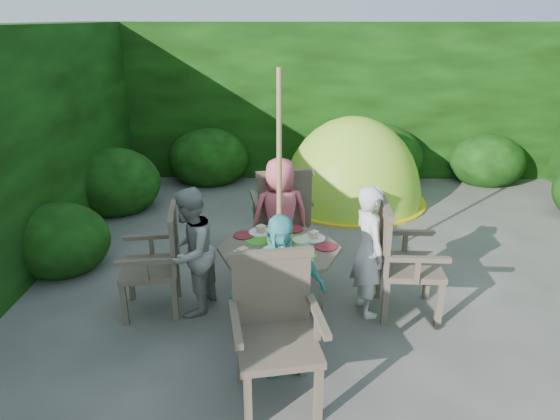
{
  "coord_description": "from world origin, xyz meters",
  "views": [
    {
      "loc": [
        -0.89,
        -4.65,
        2.56
      ],
      "look_at": [
        -0.96,
        -0.22,
        0.85
      ],
      "focal_mm": 32.0,
      "sensor_mm": 36.0,
      "label": 1
    }
  ],
  "objects_px": {
    "garden_chair_left": "(158,260)",
    "child_right": "(369,251)",
    "garden_chair_back": "(282,212)",
    "child_front": "(278,294)",
    "garden_chair_right": "(400,258)",
    "patio_table": "(280,257)",
    "garden_chair_front": "(275,328)",
    "child_left": "(190,252)",
    "parasol_pole": "(279,200)",
    "dome_tent": "(351,201)",
    "child_back": "(280,216)"
  },
  "relations": [
    {
      "from": "garden_chair_left",
      "to": "dome_tent",
      "type": "height_order",
      "value": "dome_tent"
    },
    {
      "from": "parasol_pole",
      "to": "child_back",
      "type": "height_order",
      "value": "parasol_pole"
    },
    {
      "from": "garden_chair_back",
      "to": "child_left",
      "type": "distance_m",
      "value": 1.36
    },
    {
      "from": "garden_chair_back",
      "to": "child_left",
      "type": "relative_size",
      "value": 0.87
    },
    {
      "from": "garden_chair_back",
      "to": "child_right",
      "type": "bearing_deg",
      "value": 115.17
    },
    {
      "from": "parasol_pole",
      "to": "dome_tent",
      "type": "height_order",
      "value": "parasol_pole"
    },
    {
      "from": "parasol_pole",
      "to": "child_left",
      "type": "distance_m",
      "value": 0.95
    },
    {
      "from": "child_front",
      "to": "child_right",
      "type": "bearing_deg",
      "value": 27.53
    },
    {
      "from": "garden_chair_right",
      "to": "garden_chair_front",
      "type": "height_order",
      "value": "garden_chair_front"
    },
    {
      "from": "garden_chair_right",
      "to": "dome_tent",
      "type": "relative_size",
      "value": 0.41
    },
    {
      "from": "garden_chair_right",
      "to": "dome_tent",
      "type": "bearing_deg",
      "value": 3.28
    },
    {
      "from": "child_right",
      "to": "parasol_pole",
      "type": "bearing_deg",
      "value": 76.04
    },
    {
      "from": "patio_table",
      "to": "child_front",
      "type": "relative_size",
      "value": 0.88
    },
    {
      "from": "garden_chair_left",
      "to": "child_front",
      "type": "height_order",
      "value": "child_front"
    },
    {
      "from": "garden_chair_front",
      "to": "dome_tent",
      "type": "distance_m",
      "value": 4.26
    },
    {
      "from": "child_left",
      "to": "child_front",
      "type": "distance_m",
      "value": 1.13
    },
    {
      "from": "parasol_pole",
      "to": "garden_chair_right",
      "type": "bearing_deg",
      "value": 0.54
    },
    {
      "from": "garden_chair_left",
      "to": "child_right",
      "type": "relative_size",
      "value": 0.77
    },
    {
      "from": "garden_chair_front",
      "to": "child_left",
      "type": "relative_size",
      "value": 0.86
    },
    {
      "from": "garden_chair_front",
      "to": "child_back",
      "type": "distance_m",
      "value": 1.89
    },
    {
      "from": "garden_chair_left",
      "to": "parasol_pole",
      "type": "bearing_deg",
      "value": 80.67
    },
    {
      "from": "child_front",
      "to": "parasol_pole",
      "type": "bearing_deg",
      "value": 72.53
    },
    {
      "from": "patio_table",
      "to": "garden_chair_left",
      "type": "height_order",
      "value": "garden_chair_left"
    },
    {
      "from": "garden_chair_front",
      "to": "child_right",
      "type": "xyz_separation_m",
      "value": [
        0.81,
        1.1,
        0.07
      ]
    },
    {
      "from": "child_left",
      "to": "dome_tent",
      "type": "xyz_separation_m",
      "value": [
        1.82,
        3.02,
        -0.6
      ]
    },
    {
      "from": "garden_chair_back",
      "to": "garden_chair_right",
      "type": "bearing_deg",
      "value": 124.11
    },
    {
      "from": "dome_tent",
      "to": "child_left",
      "type": "bearing_deg",
      "value": -118.22
    },
    {
      "from": "parasol_pole",
      "to": "child_back",
      "type": "bearing_deg",
      "value": 90.36
    },
    {
      "from": "garden_chair_left",
      "to": "child_left",
      "type": "bearing_deg",
      "value": 78.89
    },
    {
      "from": "garden_chair_front",
      "to": "child_back",
      "type": "relative_size",
      "value": 0.82
    },
    {
      "from": "child_right",
      "to": "garden_chair_left",
      "type": "bearing_deg",
      "value": 75.66
    },
    {
      "from": "child_left",
      "to": "garden_chair_back",
      "type": "bearing_deg",
      "value": 156.66
    },
    {
      "from": "child_right",
      "to": "child_back",
      "type": "height_order",
      "value": "child_back"
    },
    {
      "from": "garden_chair_left",
      "to": "garden_chair_back",
      "type": "distance_m",
      "value": 1.55
    },
    {
      "from": "parasol_pole",
      "to": "garden_chair_left",
      "type": "bearing_deg",
      "value": 179.7
    },
    {
      "from": "garden_chair_right",
      "to": "patio_table",
      "type": "bearing_deg",
      "value": 92.41
    },
    {
      "from": "parasol_pole",
      "to": "garden_chair_back",
      "type": "distance_m",
      "value": 1.22
    },
    {
      "from": "parasol_pole",
      "to": "garden_chair_back",
      "type": "xyz_separation_m",
      "value": [
        0.01,
        1.09,
        -0.54
      ]
    },
    {
      "from": "parasol_pole",
      "to": "child_left",
      "type": "relative_size",
      "value": 1.84
    },
    {
      "from": "garden_chair_back",
      "to": "child_right",
      "type": "xyz_separation_m",
      "value": [
        0.79,
        -1.08,
        0.06
      ]
    },
    {
      "from": "garden_chair_front",
      "to": "child_front",
      "type": "relative_size",
      "value": 0.8
    },
    {
      "from": "child_left",
      "to": "child_front",
      "type": "relative_size",
      "value": 0.93
    },
    {
      "from": "child_right",
      "to": "child_back",
      "type": "bearing_deg",
      "value": 31.04
    },
    {
      "from": "child_right",
      "to": "dome_tent",
      "type": "bearing_deg",
      "value": -18.46
    },
    {
      "from": "parasol_pole",
      "to": "child_front",
      "type": "bearing_deg",
      "value": -89.64
    },
    {
      "from": "child_right",
      "to": "dome_tent",
      "type": "distance_m",
      "value": 3.07
    },
    {
      "from": "dome_tent",
      "to": "patio_table",
      "type": "bearing_deg",
      "value": -105.75
    },
    {
      "from": "patio_table",
      "to": "garden_chair_back",
      "type": "relative_size",
      "value": 1.08
    },
    {
      "from": "child_left",
      "to": "patio_table",
      "type": "bearing_deg",
      "value": 103.59
    },
    {
      "from": "garden_chair_back",
      "to": "garden_chair_front",
      "type": "distance_m",
      "value": 2.18
    }
  ]
}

